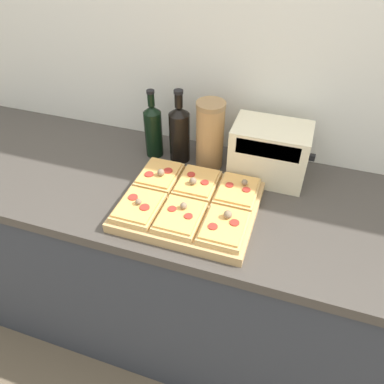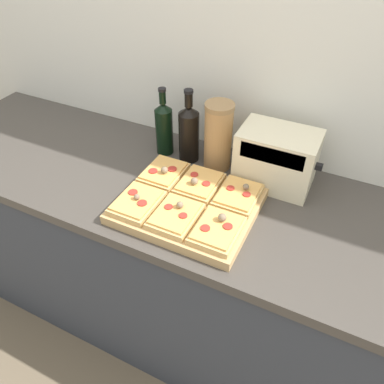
{
  "view_description": "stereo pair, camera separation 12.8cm",
  "coord_description": "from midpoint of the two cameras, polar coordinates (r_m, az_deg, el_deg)",
  "views": [
    {
      "loc": [
        0.24,
        -0.68,
        1.81
      ],
      "look_at": [
        -0.07,
        0.25,
        0.99
      ],
      "focal_mm": 35.0,
      "sensor_mm": 36.0,
      "label": 1
    },
    {
      "loc": [
        0.36,
        -0.63,
        1.81
      ],
      "look_at": [
        -0.07,
        0.25,
        0.99
      ],
      "focal_mm": 35.0,
      "sensor_mm": 36.0,
      "label": 2
    }
  ],
  "objects": [
    {
      "name": "wall_back",
      "position": [
        1.47,
        12.86,
        16.67
      ],
      "size": [
        6.0,
        0.06,
        2.5
      ],
      "color": "silver",
      "rests_on": "ground_plane"
    },
    {
      "name": "kitchen_counter",
      "position": [
        1.69,
        5.53,
        -13.03
      ],
      "size": [
        2.63,
        0.67,
        0.93
      ],
      "color": "#333842",
      "rests_on": "ground_plane"
    },
    {
      "name": "cutting_board",
      "position": [
        1.28,
        2.27,
        -2.18
      ],
      "size": [
        0.45,
        0.38,
        0.03
      ],
      "primitive_type": "cube",
      "color": "tan",
      "rests_on": "kitchen_counter"
    },
    {
      "name": "pizza_slice_back_left",
      "position": [
        1.37,
        -1.67,
        2.89
      ],
      "size": [
        0.14,
        0.17,
        0.05
      ],
      "color": "tan",
      "rests_on": "cutting_board"
    },
    {
      "name": "pizza_slice_back_center",
      "position": [
        1.33,
        3.9,
        1.22
      ],
      "size": [
        0.14,
        0.17,
        0.05
      ],
      "color": "tan",
      "rests_on": "cutting_board"
    },
    {
      "name": "pizza_slice_back_right",
      "position": [
        1.29,
        9.87,
        -0.56
      ],
      "size": [
        0.14,
        0.17,
        0.05
      ],
      "color": "tan",
      "rests_on": "cutting_board"
    },
    {
      "name": "pizza_slice_front_left",
      "position": [
        1.25,
        -5.5,
        -1.67
      ],
      "size": [
        0.14,
        0.17,
        0.05
      ],
      "color": "tan",
      "rests_on": "cutting_board"
    },
    {
      "name": "pizza_slice_front_center",
      "position": [
        1.2,
        0.52,
        -3.69
      ],
      "size": [
        0.14,
        0.17,
        0.05
      ],
      "color": "tan",
      "rests_on": "cutting_board"
    },
    {
      "name": "pizza_slice_front_right",
      "position": [
        1.16,
        7.04,
        -5.81
      ],
      "size": [
        0.14,
        0.17,
        0.05
      ],
      "color": "tan",
      "rests_on": "cutting_board"
    },
    {
      "name": "olive_oil_bottle",
      "position": [
        1.51,
        -1.83,
        9.74
      ],
      "size": [
        0.07,
        0.07,
        0.28
      ],
      "color": "black",
      "rests_on": "kitchen_counter"
    },
    {
      "name": "wine_bottle",
      "position": [
        1.47,
        2.04,
        9.01
      ],
      "size": [
        0.08,
        0.08,
        0.3
      ],
      "color": "black",
      "rests_on": "kitchen_counter"
    },
    {
      "name": "grain_jar_tall",
      "position": [
        1.42,
        6.6,
        8.29
      ],
      "size": [
        0.11,
        0.11,
        0.27
      ],
      "color": "#AD7F4C",
      "rests_on": "kitchen_counter"
    },
    {
      "name": "toaster_oven",
      "position": [
        1.39,
        15.33,
        4.88
      ],
      "size": [
        0.3,
        0.18,
        0.21
      ],
      "color": "beige",
      "rests_on": "kitchen_counter"
    }
  ]
}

